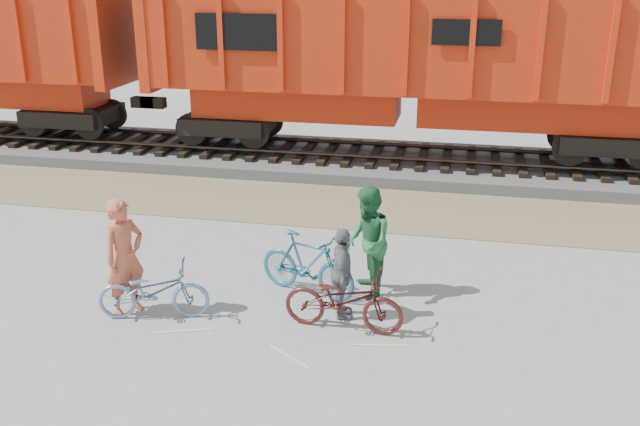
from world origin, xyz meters
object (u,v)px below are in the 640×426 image
(hopper_car_center, at_px, (411,58))
(person_man, at_px, (367,243))
(bicycle_blue, at_px, (154,291))
(person_solo, at_px, (125,257))
(bicycle_teal, at_px, (307,264))
(person_woman, at_px, (342,274))
(bicycle_maroon, at_px, (344,300))

(hopper_car_center, xyz_separation_m, person_man, (0.07, -7.91, -2.05))
(bicycle_blue, bearing_deg, person_solo, 63.93)
(bicycle_teal, distance_m, person_solo, 3.02)
(bicycle_blue, bearing_deg, person_woman, -92.25)
(bicycle_maroon, height_order, person_woman, person_woman)
(bicycle_teal, relative_size, person_man, 0.96)
(bicycle_maroon, relative_size, person_woman, 1.25)
(hopper_car_center, height_order, person_solo, hopper_car_center)
(bicycle_teal, relative_size, person_woman, 1.22)
(person_solo, relative_size, person_woman, 1.29)
(bicycle_maroon, bearing_deg, hopper_car_center, 3.27)
(bicycle_teal, bearing_deg, person_man, -59.71)
(hopper_car_center, relative_size, bicycle_blue, 7.89)
(person_solo, distance_m, person_man, 3.99)
(person_man, bearing_deg, hopper_car_center, 161.94)
(bicycle_maroon, height_order, person_solo, person_solo)
(hopper_car_center, distance_m, person_solo, 10.25)
(bicycle_maroon, distance_m, person_man, 1.39)
(bicycle_maroon, distance_m, person_solo, 3.58)
(bicycle_blue, height_order, person_woman, person_woman)
(bicycle_teal, bearing_deg, person_solo, 133.74)
(bicycle_teal, xyz_separation_m, person_solo, (-2.71, -1.25, 0.42))
(hopper_car_center, xyz_separation_m, person_woman, (-0.20, -8.81, -2.25))
(hopper_car_center, distance_m, person_man, 8.17)
(person_man, xyz_separation_m, person_woman, (-0.27, -0.90, -0.20))
(bicycle_teal, xyz_separation_m, bicycle_maroon, (0.83, -1.10, -0.06))
(bicycle_blue, relative_size, bicycle_maroon, 0.94)
(hopper_car_center, bearing_deg, bicycle_teal, -96.54)
(bicycle_maroon, relative_size, person_solo, 0.97)
(bicycle_blue, relative_size, bicycle_teal, 0.96)
(bicycle_blue, bearing_deg, person_man, -78.99)
(bicycle_blue, height_order, bicycle_maroon, bicycle_maroon)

